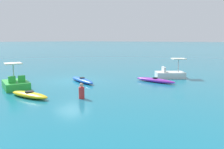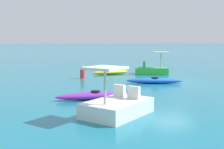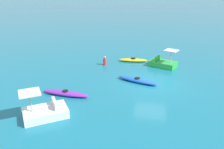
# 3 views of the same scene
# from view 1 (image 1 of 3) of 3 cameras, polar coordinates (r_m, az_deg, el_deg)

# --- Properties ---
(ground_plane) EXTENTS (600.00, 600.00, 0.00)m
(ground_plane) POSITION_cam_1_polar(r_m,az_deg,el_deg) (19.10, -9.84, -1.52)
(ground_plane) COLOR #19728C
(kayak_yellow) EXTENTS (0.97, 2.91, 0.37)m
(kayak_yellow) POSITION_cam_1_polar(r_m,az_deg,el_deg) (14.24, -19.44, -4.66)
(kayak_yellow) COLOR yellow
(kayak_yellow) RESTS_ON ground_plane
(kayak_purple) EXTENTS (0.85, 3.41, 0.37)m
(kayak_purple) POSITION_cam_1_polar(r_m,az_deg,el_deg) (18.46, 10.45, -1.37)
(kayak_purple) COLOR purple
(kayak_purple) RESTS_ON ground_plane
(kayak_blue) EXTENTS (1.74, 3.35, 0.37)m
(kayak_blue) POSITION_cam_1_polar(r_m,az_deg,el_deg) (18.32, -7.27, -1.37)
(kayak_blue) COLOR blue
(kayak_blue) RESTS_ON ground_plane
(pedal_boat_green) EXTENTS (2.30, 2.79, 1.68)m
(pedal_boat_green) POSITION_cam_1_polar(r_m,az_deg,el_deg) (17.14, -22.36, -2.05)
(pedal_boat_green) COLOR green
(pedal_boat_green) RESTS_ON ground_plane
(pedal_boat_white) EXTENTS (2.62, 2.82, 1.68)m
(pedal_boat_white) POSITION_cam_1_polar(r_m,az_deg,el_deg) (20.96, 13.94, 0.17)
(pedal_boat_white) COLOR white
(pedal_boat_white) RESTS_ON ground_plane
(person_near_shore) EXTENTS (0.38, 0.38, 0.88)m
(person_near_shore) POSITION_cam_1_polar(r_m,az_deg,el_deg) (13.29, -7.40, -4.17)
(person_near_shore) COLOR red
(person_near_shore) RESTS_ON ground_plane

